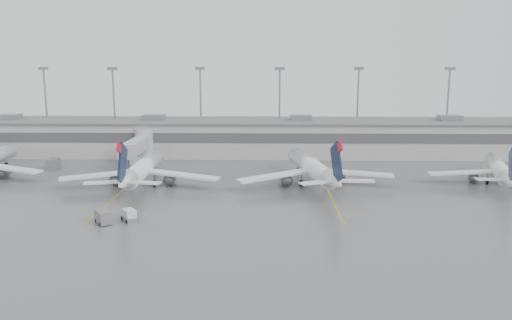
{
  "coord_description": "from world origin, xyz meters",
  "views": [
    {
      "loc": [
        7.15,
        -60.03,
        21.06
      ],
      "look_at": [
        5.19,
        24.0,
        5.0
      ],
      "focal_mm": 35.0,
      "sensor_mm": 36.0,
      "label": 1
    }
  ],
  "objects_px": {
    "jet_mid_left": "(142,168)",
    "jet_far_right": "(500,169)",
    "baggage_tug": "(129,216)",
    "jet_mid_right": "(313,168)"
  },
  "relations": [
    {
      "from": "jet_mid_left",
      "to": "jet_far_right",
      "type": "height_order",
      "value": "jet_mid_left"
    },
    {
      "from": "jet_far_right",
      "to": "baggage_tug",
      "type": "relative_size",
      "value": 9.0
    },
    {
      "from": "jet_mid_right",
      "to": "jet_far_right",
      "type": "height_order",
      "value": "jet_mid_right"
    },
    {
      "from": "jet_mid_right",
      "to": "baggage_tug",
      "type": "relative_size",
      "value": 10.55
    },
    {
      "from": "jet_mid_left",
      "to": "jet_mid_right",
      "type": "xyz_separation_m",
      "value": [
        30.1,
        1.08,
        0.04
      ]
    },
    {
      "from": "jet_mid_left",
      "to": "jet_mid_right",
      "type": "bearing_deg",
      "value": 0.79
    },
    {
      "from": "jet_far_right",
      "to": "baggage_tug",
      "type": "bearing_deg",
      "value": -142.11
    },
    {
      "from": "jet_mid_right",
      "to": "jet_far_right",
      "type": "relative_size",
      "value": 1.17
    },
    {
      "from": "jet_mid_right",
      "to": "jet_far_right",
      "type": "bearing_deg",
      "value": -8.25
    },
    {
      "from": "jet_mid_left",
      "to": "baggage_tug",
      "type": "xyz_separation_m",
      "value": [
        3.14,
        -20.25,
        -2.5
      ]
    }
  ]
}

